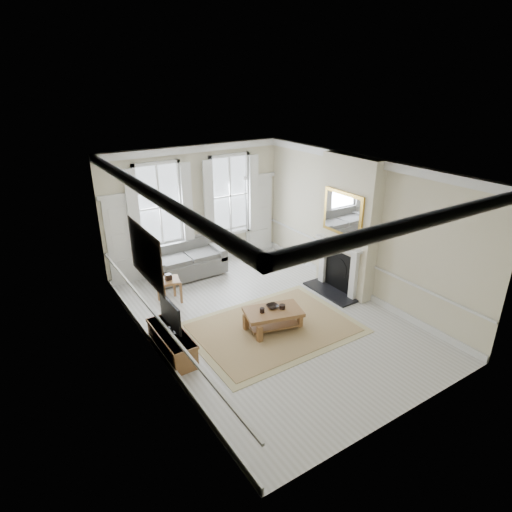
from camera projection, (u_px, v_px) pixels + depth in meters
floor at (269, 319)px, 9.64m from camera, size 7.20×7.20×0.00m
ceiling at (271, 168)px, 8.31m from camera, size 7.20×7.20×0.00m
back_wall at (196, 208)px, 11.75m from camera, size 5.20×0.00×5.20m
left_wall at (151, 279)px, 7.67m from camera, size 0.00×7.20×7.20m
right_wall at (359, 227)px, 10.27m from camera, size 0.00×7.20×7.20m
window_left at (160, 207)px, 11.11m from camera, size 1.26×0.20×2.20m
window_right at (230, 196)px, 12.16m from camera, size 1.26×0.20×2.20m
door_left at (125, 241)px, 10.91m from camera, size 0.90×0.08×2.30m
door_right at (259, 215)px, 12.96m from camera, size 0.90×0.08×2.30m
painting at (146, 255)px, 7.79m from camera, size 0.05×1.66×1.06m
chimney_breast at (348, 226)px, 10.34m from camera, size 0.35×1.70×3.38m
hearth at (330, 292)px, 10.78m from camera, size 0.55×1.50×0.05m
fireplace at (338, 265)px, 10.60m from camera, size 0.21×1.45×1.33m
mirror at (342, 214)px, 10.09m from camera, size 0.06×1.26×1.06m
sofa at (186, 263)px, 11.59m from camera, size 1.98×0.96×0.89m
side_table at (169, 284)px, 10.18m from camera, size 0.60×0.60×0.60m
rug at (273, 328)px, 9.27m from camera, size 3.50×2.60×0.02m
coffee_table at (273, 314)px, 9.13m from camera, size 1.35×1.00×0.45m
ceramic_pot_a at (262, 310)px, 8.99m from camera, size 0.10×0.10×0.10m
ceramic_pot_b at (282, 307)px, 9.14m from camera, size 0.13×0.13×0.09m
bowl at (272, 306)px, 9.19m from camera, size 0.27×0.27×0.06m
tv_stand at (172, 343)px, 8.33m from camera, size 0.46×1.43×0.51m
tv at (170, 314)px, 8.09m from camera, size 0.08×0.90×0.68m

